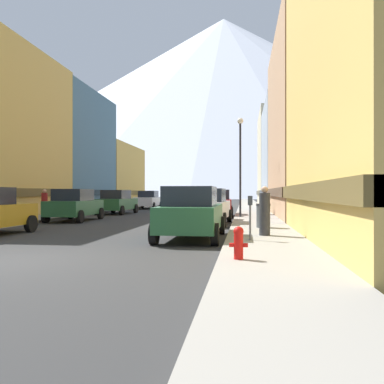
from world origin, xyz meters
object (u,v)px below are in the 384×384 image
Objects in this scene: car_right_2 at (217,203)px; car_left_1 at (75,205)px; fire_hydrant_near at (239,242)px; pedestrian_0 at (44,204)px; car_left_3 at (148,200)px; car_right_1 at (208,206)px; car_right_0 at (191,213)px; potted_plant_2 at (266,208)px; pedestrian_1 at (265,213)px; car_driving_0 at (213,198)px; potted_plant_1 at (266,208)px; car_left_2 at (117,202)px; streetlamp_right at (240,152)px; potted_plant_0 at (266,207)px; parking_meter_near at (250,211)px; trash_bin_right at (263,215)px.

car_left_1 is at bearing -145.46° from car_right_2.
pedestrian_0 is (-11.70, 13.61, 0.38)m from fire_hydrant_near.
car_right_1 is (7.60, -18.23, 0.00)m from car_left_3.
pedestrian_0 is at bearing 138.50° from car_right_0.
potted_plant_2 is 0.53× the size of pedestrian_0.
pedestrian_1 reaches higher than car_right_2.
pedestrian_0 reaches higher than car_driving_0.
car_right_2 is 5.60× the size of potted_plant_1.
fire_hydrant_near is at bearing -64.87° from car_left_2.
pedestrian_0 reaches higher than car_right_0.
pedestrian_1 is (2.45, -6.12, 0.01)m from car_right_1.
car_right_0 is 0.98× the size of car_right_2.
car_left_3 is 0.76× the size of streetlamp_right.
potted_plant_0 is 12.74m from pedestrian_1.
parking_meter_near is at bearing -83.75° from car_driving_0.
potted_plant_2 is at bearing 59.93° from streetlamp_right.
car_left_2 is 7.89m from car_right_2.
trash_bin_right is (10.15, -21.36, -0.26)m from car_left_3.
car_right_2 is 14.24m from parking_meter_near.
car_left_1 is 4.56× the size of trash_bin_right.
car_right_1 is 30.49m from car_driving_0.
streetlamp_right reaches higher than car_left_3.
parking_meter_near is 1.47m from pedestrian_1.
pedestrian_1 is (-0.75, -12.71, 0.29)m from potted_plant_0.
fire_hydrant_near is (1.65, -17.60, -0.37)m from car_right_2.
car_left_3 is 0.99× the size of car_right_2.
trash_bin_right is at bearing -64.58° from car_left_3.
potted_plant_0 is at bearing -47.15° from car_left_3.
car_left_3 is 1.01× the size of car_driving_0.
pedestrian_0 reaches higher than parking_meter_near.
pedestrian_1 is at bearing -93.33° from potted_plant_2.
car_left_1 is 1.02× the size of car_right_0.
pedestrian_1 is (0.80, 4.87, 0.38)m from fire_hydrant_near.
potted_plant_1 is at bearing 75.92° from car_right_0.
car_right_2 is at bearing 95.36° from fire_hydrant_near.
potted_plant_2 is 0.15× the size of streetlamp_right.
potted_plant_1 is at bearing -2.21° from car_right_2.
car_right_1 is at bearing -116.28° from potted_plant_1.
streetlamp_right reaches higher than parking_meter_near.
streetlamp_right is (1.55, 3.90, 3.09)m from car_right_1.
car_left_2 is at bearing 116.86° from car_right_0.
car_right_2 is 2.73× the size of pedestrian_0.
car_left_1 is 1.01× the size of car_left_3.
streetlamp_right is (-0.10, 14.89, 3.46)m from fire_hydrant_near.
car_right_2 is 10.81m from pedestrian_0.
potted_plant_1 is at bearing 63.72° from car_right_1.
pedestrian_1 is at bearing -84.87° from streetlamp_right.
car_right_1 reaches higher than potted_plant_2.
car_right_2 is 17.69m from fire_hydrant_near.
potted_plant_0 is at bearing -11.23° from car_left_2.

